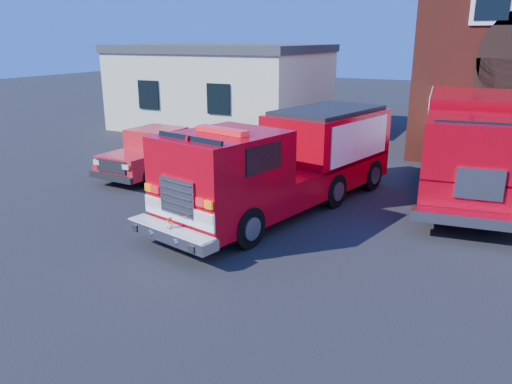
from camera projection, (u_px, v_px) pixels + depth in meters
The scene contains 5 objects.
ground at pixel (277, 228), 12.81m from camera, with size 100.00×100.00×0.00m, color black.
side_building at pixel (224, 86), 27.11m from camera, with size 10.20×8.20×4.35m.
fire_engine at pixel (287, 161), 13.96m from camera, with size 4.32×8.95×2.66m.
pickup_truck at pixel (162, 151), 17.88m from camera, with size 2.16×5.16×1.65m.
secondary_truck at pixel (472, 140), 15.57m from camera, with size 3.80×9.37×2.96m.
Camera 1 is at (4.86, -10.95, 4.66)m, focal length 35.00 mm.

